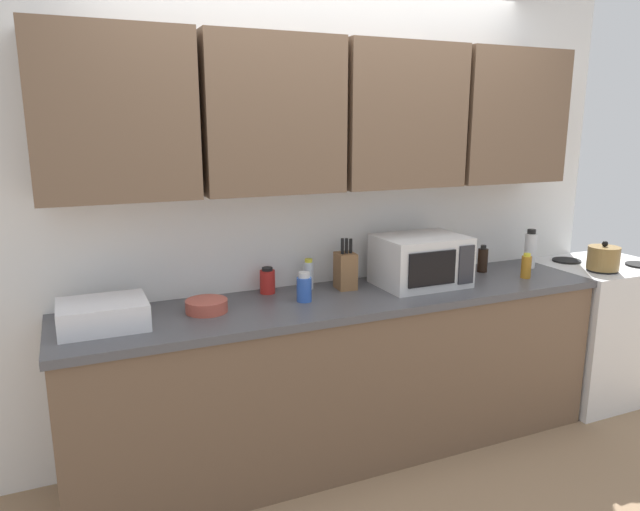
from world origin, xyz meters
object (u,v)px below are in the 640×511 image
Objects in this scene: bottle_blue_cleaner at (304,288)px; kettle at (603,258)px; dish_rack at (103,314)px; bottle_soy_dark at (483,260)px; knife_block at (346,270)px; bowl_ceramic_small at (207,306)px; bottle_spice_jar at (459,255)px; bottle_white_jar at (530,250)px; bottle_clear_tall at (309,274)px; stove_range at (596,329)px; microwave at (421,261)px; bottle_red_sauce at (267,281)px; bottle_amber_vinegar at (526,266)px.

kettle is at bearing -4.83° from bottle_blue_cleaner.
bottle_soy_dark is at bearing 3.27° from dish_rack.
bottle_soy_dark is 1.24m from bottle_blue_cleaner.
knife_block is 0.80m from bowl_ceramic_small.
kettle is 0.66× the size of knife_block.
bottle_spice_jar is 1.14m from bottle_blue_cleaner.
bottle_spice_jar is 1.63m from bowl_ceramic_small.
kettle is 0.76× the size of bottle_white_jar.
bowl_ceramic_small is (-2.06, -0.06, -0.09)m from bottle_white_jar.
bottle_soy_dark is 0.68× the size of bottle_white_jar.
bottle_clear_tall is 0.69× the size of bottle_white_jar.
bottle_white_jar is (2.53, 0.09, 0.06)m from dish_rack.
bottle_white_jar is 2.07m from bowl_ceramic_small.
stove_range is 0.58m from kettle.
bottle_soy_dark is (0.93, -0.00, -0.03)m from knife_block.
bowl_ceramic_small is (-2.58, 0.05, 0.48)m from stove_range.
microwave is at bearing 2.03° from bottle_blue_cleaner.
bottle_red_sauce is 0.92× the size of bottle_blue_cleaner.
dish_rack is 1.85× the size of bottle_spice_jar.
kettle is 1.22m from microwave.
bottle_blue_cleaner reaches higher than dish_rack.
stove_range is at bearing -6.10° from bottle_red_sauce.
bottle_amber_vinegar is at bearing 173.28° from kettle.
knife_block is 1.93× the size of bottle_amber_vinegar.
bottle_amber_vinegar reaches higher than bowl_ceramic_small.
knife_block is 0.93m from bottle_soy_dark.
bottle_clear_tall is 1.02× the size of bottle_soy_dark.
bottle_spice_jar reaches higher than bottle_blue_cleaner.
microwave is 3.24× the size of bottle_amber_vinegar.
kettle is 0.55m from bottle_amber_vinegar.
bottle_spice_jar is at bearing 138.35° from bottle_soy_dark.
stove_range is at bearing -4.74° from knife_block.
kettle is at bearing -3.17° from dish_rack.
bottle_blue_cleaner is (-0.11, -0.20, -0.01)m from bottle_clear_tall.
microwave is at bearing 171.15° from kettle.
bottle_red_sauce is at bearing 14.40° from dish_rack.
bottle_red_sauce is at bearing 26.39° from bowl_ceramic_small.
bottle_white_jar is (1.69, -0.13, 0.05)m from bottle_red_sauce.
bottle_spice_jar reaches higher than bottle_clear_tall.
bowl_ceramic_small is (-0.79, -0.10, -0.07)m from knife_block.
bottle_soy_dark is at bearing 174.20° from bottle_white_jar.
dish_rack is 2.25× the size of bottle_clear_tall.
bottle_clear_tall is at bearing 61.77° from bottle_blue_cleaner.
bowl_ceramic_small is (-0.61, -0.17, -0.05)m from bottle_clear_tall.
bottle_spice_jar is (0.83, 0.09, -0.01)m from knife_block.
microwave reaches higher than bottle_amber_vinegar.
knife_block reaches higher than bottle_blue_cleaner.
knife_block is at bearing -173.69° from bottle_spice_jar.
bottle_soy_dark is (1.12, -0.08, -0.01)m from bottle_clear_tall.
knife_block is at bearing -22.78° from bottle_clear_tall.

